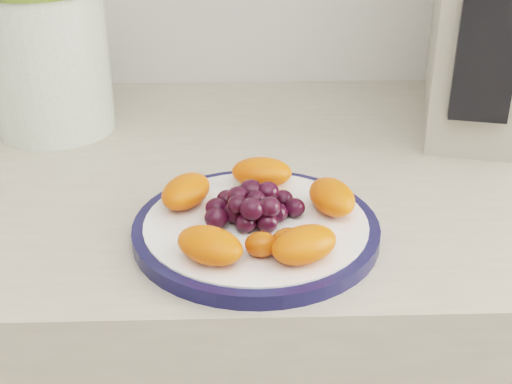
{
  "coord_description": "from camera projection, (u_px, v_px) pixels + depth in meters",
  "views": [
    {
      "loc": [
        -0.08,
        0.43,
        1.27
      ],
      "look_at": [
        -0.06,
        1.03,
        0.95
      ],
      "focal_mm": 50.0,
      "sensor_mm": 36.0,
      "label": 1
    }
  ],
  "objects": [
    {
      "name": "canister",
      "position": [
        49.0,
        62.0,
        0.91
      ],
      "size": [
        0.18,
        0.18,
        0.18
      ],
      "primitive_type": "cylinder",
      "rotation": [
        0.0,
        0.0,
        -0.23
      ],
      "color": "#3C6821",
      "rests_on": "counter"
    },
    {
      "name": "fruit_plate",
      "position": [
        257.0,
        209.0,
        0.69
      ],
      "size": [
        0.21,
        0.21,
        0.04
      ],
      "color": "#FF400C",
      "rests_on": "plate_face"
    },
    {
      "name": "plate_rim",
      "position": [
        256.0,
        230.0,
        0.7
      ],
      "size": [
        0.24,
        0.24,
        0.01
      ],
      "primitive_type": "cylinder",
      "color": "#111238",
      "rests_on": "counter"
    },
    {
      "name": "plate_face",
      "position": [
        256.0,
        229.0,
        0.7
      ],
      "size": [
        0.22,
        0.22,
        0.02
      ],
      "primitive_type": "cylinder",
      "color": "white",
      "rests_on": "counter"
    }
  ]
}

